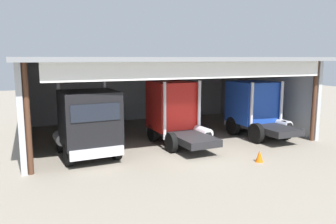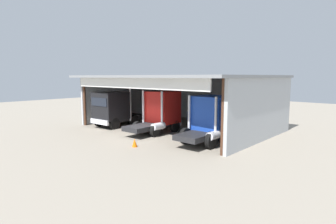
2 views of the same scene
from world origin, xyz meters
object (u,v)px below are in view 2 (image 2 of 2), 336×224
truck_black_center_bay (113,108)px  truck_blue_yard_outside (210,118)px  oil_drum (190,116)px  traffic_cone (135,143)px  tool_cart (233,120)px  truck_red_left_bay (160,111)px

truck_black_center_bay → truck_blue_yard_outside: truck_black_center_bay is taller
oil_drum → traffic_cone: oil_drum is taller
truck_blue_yard_outside → tool_cart: truck_blue_yard_outside is taller
traffic_cone → oil_drum: bearing=110.4°
truck_black_center_bay → truck_blue_yard_outside: size_ratio=1.08×
tool_cart → truck_blue_yard_outside: bearing=-73.5°
traffic_cone → truck_black_center_bay: bearing=153.3°
truck_black_center_bay → oil_drum: bearing=-112.7°
oil_drum → truck_red_left_bay: bearing=-72.6°
truck_black_center_bay → oil_drum: truck_black_center_bay is taller
truck_black_center_bay → truck_red_left_bay: (5.01, 1.16, 0.04)m
truck_red_left_bay → tool_cart: size_ratio=5.24×
truck_black_center_bay → tool_cart: 11.50m
oil_drum → tool_cart: 5.31m
truck_black_center_bay → truck_blue_yard_outside: 10.30m
oil_drum → truck_black_center_bay: bearing=-109.2°
truck_blue_yard_outside → truck_black_center_bay: bearing=-176.6°
truck_blue_yard_outside → traffic_cone: (-3.04, -4.51, -1.49)m
truck_black_center_bay → traffic_cone: bearing=149.8°
tool_cart → traffic_cone: (-0.93, -11.65, -0.22)m
traffic_cone → tool_cart: bearing=85.4°
truck_black_center_bay → tool_cart: (8.14, 8.03, -1.24)m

